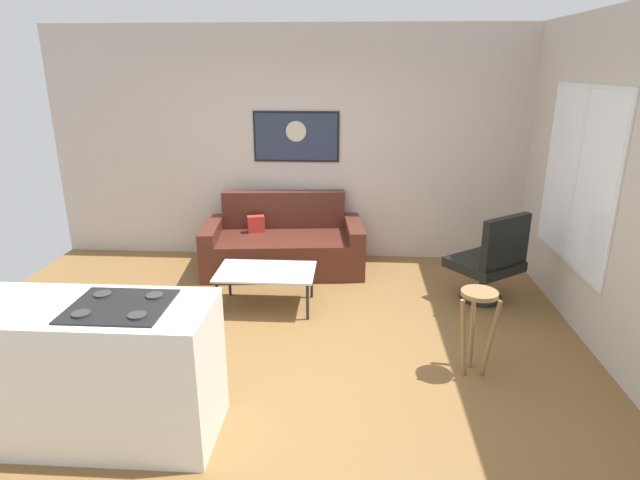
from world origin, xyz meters
The scene contains 10 objects.
ground centered at (0.00, 0.00, -0.02)m, with size 6.40×6.40×0.04m, color brown.
back_wall centered at (0.00, 2.42, 1.40)m, with size 6.40×0.05×2.80m, color beige.
right_wall centered at (2.62, 0.30, 1.40)m, with size 0.05×6.40×2.80m, color beige.
couch centered at (-0.29, 1.91, 0.28)m, with size 1.94×1.09×0.87m.
coffee_table centered at (-0.32, 0.82, 0.36)m, with size 0.97×0.61×0.39m.
armchair centered at (1.94, 1.07, 0.46)m, with size 0.84×0.84×0.95m.
bar_stool centered at (1.51, -0.27, 0.51)m, with size 0.33×0.32×0.70m.
kitchen_counter centered at (-1.20, -1.16, 0.47)m, with size 1.73×0.66×0.95m.
wall_painting centered at (-0.17, 2.38, 1.52)m, with size 1.04×0.03×0.61m.
window centered at (2.59, 0.90, 1.36)m, with size 0.03×1.58×1.65m.
Camera 1 is at (0.53, -4.02, 2.34)m, focal length 29.66 mm.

